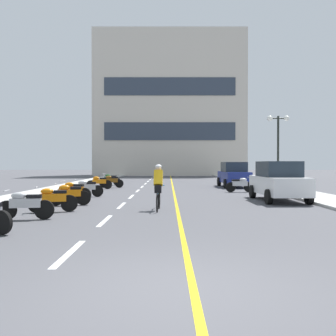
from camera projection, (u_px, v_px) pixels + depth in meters
name	position (u px, v px, depth m)	size (l,w,h in m)	color
ground_plane	(169.00, 188.00, 26.10)	(140.00, 140.00, 0.00)	#47474C
curb_left	(78.00, 184.00, 29.09)	(2.40, 72.00, 0.12)	#A8A8A3
curb_right	(260.00, 184.00, 29.11)	(2.40, 72.00, 0.12)	#A8A8A3
lane_dash_0	(69.00, 253.00, 7.10)	(0.14, 2.20, 0.01)	silver
lane_dash_1	(104.00, 221.00, 11.10)	(0.14, 2.20, 0.01)	silver
lane_dash_2	(121.00, 205.00, 15.10)	(0.14, 2.20, 0.01)	silver
lane_dash_3	(131.00, 197.00, 19.10)	(0.14, 2.20, 0.01)	silver
lane_dash_4	(137.00, 191.00, 23.10)	(0.14, 2.20, 0.01)	silver
lane_dash_5	(142.00, 187.00, 27.10)	(0.14, 2.20, 0.01)	silver
lane_dash_6	(145.00, 184.00, 31.10)	(0.14, 2.20, 0.01)	silver
lane_dash_7	(147.00, 181.00, 35.10)	(0.14, 2.20, 0.01)	silver
lane_dash_8	(150.00, 180.00, 39.10)	(0.14, 2.20, 0.01)	silver
lane_dash_9	(151.00, 178.00, 43.10)	(0.14, 2.20, 0.01)	silver
lane_dash_10	(153.00, 177.00, 47.10)	(0.14, 2.20, 0.01)	silver
lane_dash_11	(154.00, 176.00, 51.10)	(0.14, 2.20, 0.01)	silver
centre_line_yellow	(172.00, 185.00, 29.10)	(0.12, 66.00, 0.01)	gold
office_building	(169.00, 105.00, 53.20)	(21.19, 6.59, 20.25)	beige
street_lamp_mid	(278.00, 134.00, 24.09)	(1.46, 0.36, 4.73)	black
parked_car_near	(278.00, 181.00, 16.93)	(1.97, 4.22, 1.82)	black
parked_car_mid	(233.00, 174.00, 26.83)	(2.00, 4.24, 1.82)	black
motorcycle_1	(24.00, 204.00, 11.25)	(1.69, 0.60, 0.92)	black
motorcycle_2	(52.00, 199.00, 13.01)	(1.67, 0.71, 0.92)	black
motorcycle_3	(69.00, 194.00, 15.04)	(1.68, 0.67, 0.92)	black
motorcycle_4	(73.00, 191.00, 16.99)	(1.69, 0.60, 0.92)	black
motorcycle_5	(86.00, 188.00, 18.88)	(1.68, 0.66, 0.92)	black
motorcycle_6	(239.00, 184.00, 22.00)	(1.70, 0.60, 0.92)	black
motorcycle_7	(98.00, 182.00, 24.60)	(1.69, 0.63, 0.92)	black
motorcycle_8	(111.00, 181.00, 26.07)	(1.70, 0.60, 0.92)	black
motorcycle_9	(110.00, 179.00, 28.93)	(1.67, 0.70, 0.92)	black
cyclist_rider	(158.00, 186.00, 13.57)	(0.42, 1.77, 1.71)	black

